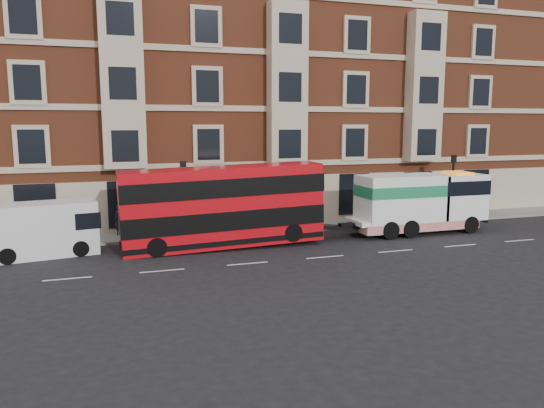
{
  "coord_description": "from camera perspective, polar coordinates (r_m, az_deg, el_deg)",
  "views": [
    {
      "loc": [
        -10.5,
        -23.54,
        6.59
      ],
      "look_at": [
        -1.47,
        4.0,
        2.16
      ],
      "focal_mm": 35.0,
      "sensor_mm": 36.0,
      "label": 1
    }
  ],
  "objects": [
    {
      "name": "lamp_post_east",
      "position": [
        37.5,
        18.86,
        2.23
      ],
      "size": [
        0.35,
        0.15,
        4.35
      ],
      "color": "black",
      "rests_on": "sidewalk"
    },
    {
      "name": "box_van",
      "position": [
        28.84,
        -23.5,
        -2.58
      ],
      "size": [
        5.44,
        2.91,
        2.68
      ],
      "rotation": [
        0.0,
        0.0,
        0.17
      ],
      "color": "white",
      "rests_on": "ground"
    },
    {
      "name": "tow_truck",
      "position": [
        33.11,
        15.47,
        0.2
      ],
      "size": [
        8.54,
        2.52,
        3.56
      ],
      "color": "white",
      "rests_on": "ground"
    },
    {
      "name": "double_decker_bus",
      "position": [
        28.26,
        -5.34,
        -0.11
      ],
      "size": [
        10.66,
        2.45,
        4.32
      ],
      "color": "red",
      "rests_on": "ground"
    },
    {
      "name": "victorian_terrace",
      "position": [
        40.23,
        -2.28,
        13.63
      ],
      "size": [
        45.0,
        12.0,
        20.4
      ],
      "color": "brown",
      "rests_on": "ground"
    },
    {
      "name": "sidewalk",
      "position": [
        33.41,
        0.52,
        -2.56
      ],
      "size": [
        90.0,
        3.0,
        0.15
      ],
      "primitive_type": "cube",
      "color": "slate",
      "rests_on": "ground"
    },
    {
      "name": "pedestrian",
      "position": [
        31.99,
        -16.02,
        -1.62
      ],
      "size": [
        0.67,
        0.45,
        1.81
      ],
      "primitive_type": "imported",
      "rotation": [
        0.0,
        0.0,
        -0.03
      ],
      "color": "#1D1830",
      "rests_on": "sidewalk"
    },
    {
      "name": "lamp_post_west",
      "position": [
        30.34,
        -9.47,
        1.15
      ],
      "size": [
        0.35,
        0.15,
        4.35
      ],
      "color": "black",
      "rests_on": "sidewalk"
    },
    {
      "name": "ground",
      "position": [
        26.61,
        5.72,
        -5.7
      ],
      "size": [
        120.0,
        120.0,
        0.0
      ],
      "primitive_type": "plane",
      "color": "black",
      "rests_on": "ground"
    }
  ]
}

